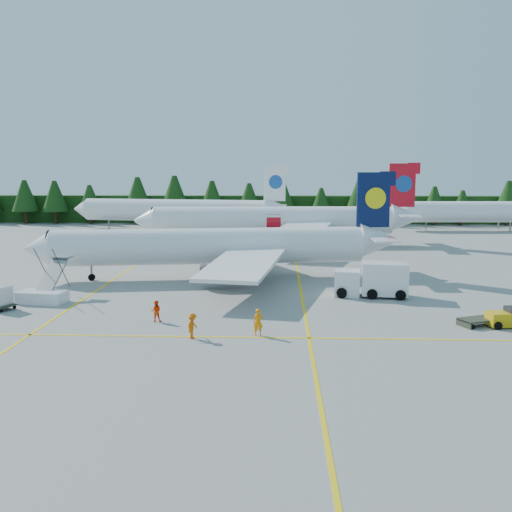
{
  "coord_description": "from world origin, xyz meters",
  "views": [
    {
      "loc": [
        3.88,
        -44.83,
        11.73
      ],
      "look_at": [
        1.62,
        9.33,
        3.5
      ],
      "focal_mm": 40.0,
      "sensor_mm": 36.0,
      "label": 1
    }
  ],
  "objects_px": {
    "airliner_red": "(268,221)",
    "baggage_tug": "(506,318)",
    "airstairs": "(44,293)",
    "airliner_navy": "(204,247)",
    "service_truck": "(371,280)"
  },
  "relations": [
    {
      "from": "airliner_red",
      "to": "baggage_tug",
      "type": "bearing_deg",
      "value": -71.62
    },
    {
      "from": "airliner_red",
      "to": "airstairs",
      "type": "bearing_deg",
      "value": -119.86
    },
    {
      "from": "baggage_tug",
      "to": "airliner_navy",
      "type": "bearing_deg",
      "value": 136.73
    },
    {
      "from": "airliner_red",
      "to": "baggage_tug",
      "type": "xyz_separation_m",
      "value": [
        18.89,
        -46.03,
        -3.12
      ]
    },
    {
      "from": "airliner_navy",
      "to": "service_truck",
      "type": "xyz_separation_m",
      "value": [
        16.77,
        -8.35,
        -1.85
      ]
    },
    {
      "from": "airliner_navy",
      "to": "baggage_tug",
      "type": "distance_m",
      "value": 31.43
    },
    {
      "from": "airstairs",
      "to": "service_truck",
      "type": "xyz_separation_m",
      "value": [
        29.56,
        3.57,
        0.79
      ]
    },
    {
      "from": "airstairs",
      "to": "baggage_tug",
      "type": "bearing_deg",
      "value": -2.99
    },
    {
      "from": "service_truck",
      "to": "baggage_tug",
      "type": "relative_size",
      "value": 2.48
    },
    {
      "from": "service_truck",
      "to": "baggage_tug",
      "type": "bearing_deg",
      "value": -42.44
    },
    {
      "from": "airliner_red",
      "to": "baggage_tug",
      "type": "height_order",
      "value": "airliner_red"
    },
    {
      "from": "airliner_navy",
      "to": "airstairs",
      "type": "bearing_deg",
      "value": -145.62
    },
    {
      "from": "airliner_navy",
      "to": "airstairs",
      "type": "height_order",
      "value": "airliner_navy"
    },
    {
      "from": "service_truck",
      "to": "baggage_tug",
      "type": "distance_m",
      "value": 13.24
    },
    {
      "from": "airliner_red",
      "to": "service_truck",
      "type": "distance_m",
      "value": 37.49
    }
  ]
}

